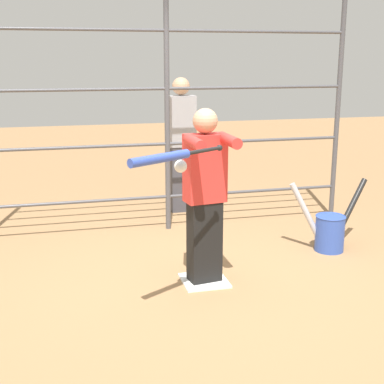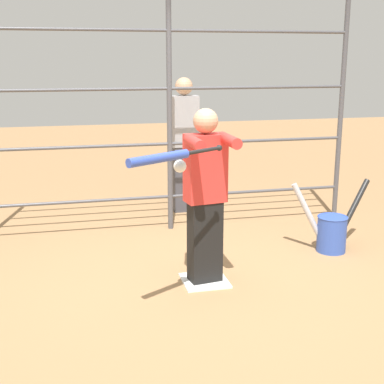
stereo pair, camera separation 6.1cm
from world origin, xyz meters
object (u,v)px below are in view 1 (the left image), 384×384
at_px(baseball_bat_swinging, 168,157).
at_px(bat_bucket, 330,230).
at_px(bystander_behind_fence, 181,143).
at_px(batter, 205,192).
at_px(softball_in_flight, 181,166).

xyz_separation_m(baseball_bat_swinging, bat_bucket, (-1.95, -1.17, -1.07)).
distance_m(bat_bucket, bystander_behind_fence, 2.27).
xyz_separation_m(batter, baseball_bat_swinging, (0.46, 0.67, 0.44)).
xyz_separation_m(batter, bystander_behind_fence, (-0.32, -2.32, 0.06)).
relative_size(batter, bystander_behind_fence, 0.90).
height_order(baseball_bat_swinging, softball_in_flight, baseball_bat_swinging).
height_order(batter, baseball_bat_swinging, batter).
height_order(softball_in_flight, bystander_behind_fence, bystander_behind_fence).
relative_size(softball_in_flight, bat_bucket, 0.10).
height_order(batter, softball_in_flight, batter).
bearing_deg(batter, bat_bucket, -161.66).
xyz_separation_m(bat_bucket, bystander_behind_fence, (1.16, -1.83, 0.68)).
xyz_separation_m(baseball_bat_swinging, bystander_behind_fence, (-0.78, -2.99, -0.39)).
xyz_separation_m(softball_in_flight, bat_bucket, (-1.82, -1.01, -0.97)).
height_order(softball_in_flight, bat_bucket, softball_in_flight).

